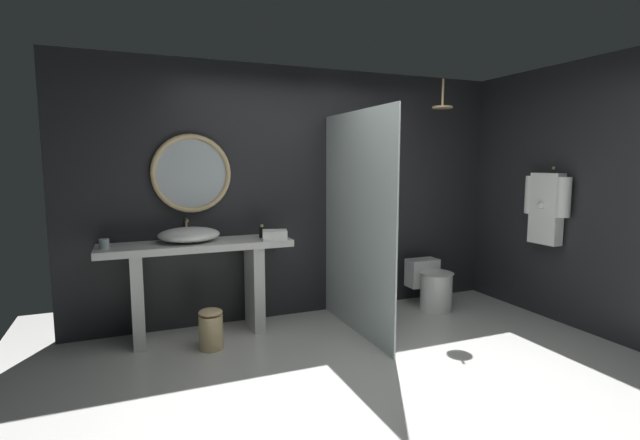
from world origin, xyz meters
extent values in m
plane|color=silver|center=(0.00, 0.00, 0.00)|extent=(5.76, 5.76, 0.00)
cube|color=#232326|center=(0.00, 1.90, 1.30)|extent=(4.80, 0.10, 2.60)
cube|color=#232326|center=(2.35, 0.76, 1.30)|extent=(0.10, 2.47, 2.60)
cube|color=silver|center=(-1.16, 1.59, 0.86)|extent=(1.73, 0.48, 0.06)
cube|color=silver|center=(-1.70, 1.59, 0.42)|extent=(0.10, 0.41, 0.83)
cube|color=silver|center=(-0.63, 1.59, 0.42)|extent=(0.10, 0.41, 0.83)
ellipsoid|color=white|center=(-1.23, 1.61, 0.96)|extent=(0.56, 0.46, 0.14)
cylinder|color=#D6B77F|center=(-1.23, 1.82, 1.00)|extent=(0.02, 0.02, 0.20)
cylinder|color=#D6B77F|center=(-1.23, 1.75, 1.08)|extent=(0.02, 0.14, 0.02)
cylinder|color=silver|center=(-1.94, 1.54, 0.94)|extent=(0.08, 0.08, 0.08)
cylinder|color=black|center=(-0.54, 1.60, 0.95)|extent=(0.05, 0.05, 0.11)
cylinder|color=#D6B77F|center=(-0.54, 1.60, 1.01)|extent=(0.03, 0.03, 0.02)
torus|color=#D6B77F|center=(-1.16, 1.81, 1.52)|extent=(0.75, 0.05, 0.75)
cylinder|color=#B2BCC1|center=(-1.16, 1.82, 1.52)|extent=(0.67, 0.01, 0.67)
cube|color=silver|center=(0.26, 1.13, 1.05)|extent=(0.02, 1.44, 2.10)
cylinder|color=#D6B77F|center=(1.40, 1.40, 2.36)|extent=(0.02, 0.02, 0.28)
cylinder|color=#D6B77F|center=(1.40, 1.40, 2.21)|extent=(0.21, 0.21, 0.02)
sphere|color=#D6B77F|center=(2.28, 0.72, 1.57)|extent=(0.04, 0.04, 0.04)
cube|color=white|center=(2.21, 0.72, 1.16)|extent=(0.12, 0.34, 0.72)
cylinder|color=white|center=(2.21, 0.53, 1.29)|extent=(0.14, 0.14, 0.39)
cylinder|color=white|center=(2.21, 0.92, 1.29)|extent=(0.14, 0.14, 0.39)
sphere|color=white|center=(2.13, 0.72, 1.19)|extent=(0.07, 0.07, 0.07)
cylinder|color=white|center=(1.36, 1.36, 0.21)|extent=(0.34, 0.34, 0.42)
ellipsoid|color=white|center=(1.36, 1.36, 0.43)|extent=(0.36, 0.40, 0.02)
cube|color=white|center=(1.36, 1.63, 0.37)|extent=(0.36, 0.20, 0.32)
cylinder|color=#D6B77F|center=(-1.11, 1.22, 0.15)|extent=(0.21, 0.21, 0.31)
ellipsoid|color=#D6B77F|center=(-1.11, 1.22, 0.33)|extent=(0.21, 0.21, 0.06)
cube|color=white|center=(-0.45, 1.45, 0.94)|extent=(0.27, 0.25, 0.09)
camera|label=1|loc=(-1.72, -2.77, 1.63)|focal=26.15mm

